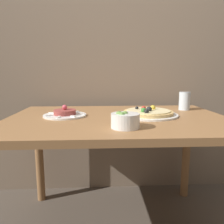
% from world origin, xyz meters
% --- Properties ---
extents(back_wall, '(8.00, 0.05, 2.60)m').
position_xyz_m(back_wall, '(0.00, 1.00, 1.30)').
color(back_wall, '#84705B').
rests_on(back_wall, ground_plane).
extents(dining_table, '(1.27, 0.88, 0.73)m').
position_xyz_m(dining_table, '(0.00, 0.44, 0.64)').
color(dining_table, olive).
rests_on(dining_table, ground_plane).
extents(pizza_plate, '(0.35, 0.35, 0.06)m').
position_xyz_m(pizza_plate, '(0.18, 0.47, 0.75)').
color(pizza_plate, white).
rests_on(pizza_plate, dining_table).
extents(tartare_plate, '(0.25, 0.25, 0.07)m').
position_xyz_m(tartare_plate, '(-0.31, 0.48, 0.75)').
color(tartare_plate, white).
rests_on(tartare_plate, dining_table).
extents(small_bowl, '(0.13, 0.13, 0.08)m').
position_xyz_m(small_bowl, '(0.01, 0.18, 0.77)').
color(small_bowl, white).
rests_on(small_bowl, dining_table).
extents(drinking_glass, '(0.08, 0.08, 0.12)m').
position_xyz_m(drinking_glass, '(0.48, 0.67, 0.80)').
color(drinking_glass, silver).
rests_on(drinking_glass, dining_table).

